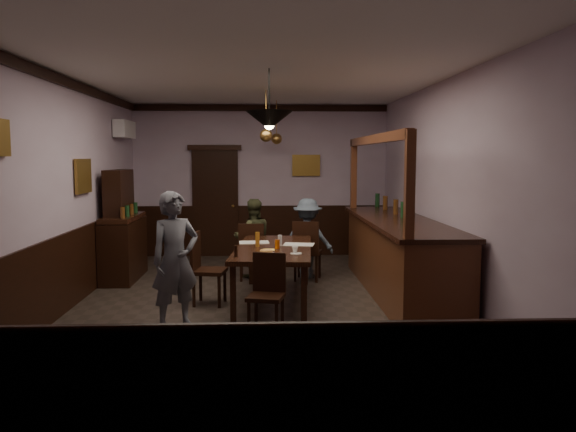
{
  "coord_description": "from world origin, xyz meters",
  "views": [
    {
      "loc": [
        0.06,
        -7.16,
        1.96
      ],
      "look_at": [
        0.4,
        0.56,
        1.15
      ],
      "focal_mm": 35.0,
      "sensor_mm": 36.0,
      "label": 1
    }
  ],
  "objects": [
    {
      "name": "chair_far_left",
      "position": [
        -0.14,
        1.67,
        0.51
      ],
      "size": [
        0.4,
        0.4,
        0.92
      ],
      "rotation": [
        0.0,
        0.0,
        3.14
      ],
      "color": "black",
      "rests_on": "ground"
    },
    {
      "name": "napkin",
      "position": [
        0.13,
        0.12,
        0.75
      ],
      "size": [
        0.16,
        0.16,
        0.0
      ],
      "primitive_type": "cube",
      "rotation": [
        0.0,
        0.0,
        -0.08
      ],
      "color": "#FFD25D",
      "rests_on": "dining_table"
    },
    {
      "name": "chair_far_right",
      "position": [
        0.74,
        1.59,
        0.53
      ],
      "size": [
        0.51,
        0.51,
        0.96
      ],
      "rotation": [
        0.0,
        0.0,
        2.9
      ],
      "color": "black",
      "rests_on": "ground"
    },
    {
      "name": "room",
      "position": [
        0.0,
        0.0,
        1.5
      ],
      "size": [
        5.01,
        8.01,
        3.01
      ],
      "color": "#2D2621",
      "rests_on": "ground"
    },
    {
      "name": "picture_left_small",
      "position": [
        -2.46,
        -1.6,
        2.15
      ],
      "size": [
        0.04,
        0.28,
        0.36
      ],
      "color": "olive",
      "rests_on": "ground"
    },
    {
      "name": "pastry_ring_b",
      "position": [
        0.11,
        -0.2,
        0.79
      ],
      "size": [
        0.13,
        0.13,
        0.04
      ],
      "primitive_type": "torus",
      "color": "#C68C47",
      "rests_on": "pastry_plate"
    },
    {
      "name": "person_seated_right",
      "position": [
        0.77,
        1.87,
        0.65
      ],
      "size": [
        0.95,
        0.73,
        1.3
      ],
      "primitive_type": "imported",
      "rotation": [
        0.0,
        0.0,
        2.8
      ],
      "color": "#4D5B6E",
      "rests_on": "ground"
    },
    {
      "name": "pendant_iron",
      "position": [
        0.13,
        -0.44,
        2.39
      ],
      "size": [
        0.56,
        0.56,
        0.71
      ],
      "color": "black",
      "rests_on": "ground"
    },
    {
      "name": "newspaper_right",
      "position": [
        0.54,
        0.53,
        0.75
      ],
      "size": [
        0.47,
        0.37,
        0.01
      ],
      "primitive_type": "cube",
      "rotation": [
        0.0,
        0.0,
        -0.19
      ],
      "color": "silver",
      "rests_on": "dining_table"
    },
    {
      "name": "soda_can",
      "position": [
        0.24,
        0.23,
        0.81
      ],
      "size": [
        0.07,
        0.07,
        0.12
      ],
      "primitive_type": "cylinder",
      "color": "orange",
      "rests_on": "dining_table"
    },
    {
      "name": "newspaper_left",
      "position": [
        -0.08,
        0.75,
        0.75
      ],
      "size": [
        0.44,
        0.32,
        0.01
      ],
      "primitive_type": "cube",
      "rotation": [
        0.0,
        0.0,
        0.06
      ],
      "color": "silver",
      "rests_on": "dining_table"
    },
    {
      "name": "pastry_plate",
      "position": [
        0.08,
        -0.2,
        0.76
      ],
      "size": [
        0.22,
        0.22,
        0.01
      ],
      "primitive_type": "cylinder",
      "color": "white",
      "rests_on": "dining_table"
    },
    {
      "name": "bar_counter",
      "position": [
        1.99,
        0.73,
        0.58
      ],
      "size": [
        0.94,
        4.05,
        2.27
      ],
      "color": "#512815",
      "rests_on": "ground"
    },
    {
      "name": "pendant_brass_far",
      "position": [
        0.3,
        3.29,
        2.3
      ],
      "size": [
        0.2,
        0.2,
        0.81
      ],
      "color": "#BF8C3F",
      "rests_on": "ground"
    },
    {
      "name": "picture_back",
      "position": [
        0.9,
        3.96,
        1.8
      ],
      "size": [
        0.55,
        0.04,
        0.42
      ],
      "color": "olive",
      "rests_on": "ground"
    },
    {
      "name": "chair_side",
      "position": [
        -0.75,
        0.24,
        0.53
      ],
      "size": [
        0.48,
        0.48,
        0.97
      ],
      "rotation": [
        0.0,
        0.0,
        1.42
      ],
      "color": "black",
      "rests_on": "ground"
    },
    {
      "name": "ac_unit",
      "position": [
        -2.38,
        2.9,
        2.45
      ],
      "size": [
        0.2,
        0.85,
        0.3
      ],
      "color": "white",
      "rests_on": "ground"
    },
    {
      "name": "person_seated_left",
      "position": [
        -0.12,
        1.94,
        0.64
      ],
      "size": [
        0.7,
        0.59,
        1.29
      ],
      "primitive_type": "imported",
      "rotation": [
        0.0,
        0.0,
        3.32
      ],
      "color": "#3D4127",
      "rests_on": "ground"
    },
    {
      "name": "person_standing",
      "position": [
        -0.95,
        -0.8,
        0.79
      ],
      "size": [
        0.69,
        0.64,
        1.58
      ],
      "primitive_type": "imported",
      "rotation": [
        0.0,
        0.0,
        0.59
      ],
      "color": "#575963",
      "rests_on": "ground"
    },
    {
      "name": "chair_near",
      "position": [
        0.1,
        -0.96,
        0.48
      ],
      "size": [
        0.46,
        0.46,
        0.88
      ],
      "rotation": [
        0.0,
        0.0,
        -0.24
      ],
      "color": "black",
      "rests_on": "ground"
    },
    {
      "name": "dining_table",
      "position": [
        0.2,
        0.36,
        0.69
      ],
      "size": [
        1.18,
        2.28,
        0.75
      ],
      "rotation": [
        0.0,
        0.0,
        -0.08
      ],
      "color": "black",
      "rests_on": "ground"
    },
    {
      "name": "door_back",
      "position": [
        -0.9,
        3.95,
        1.05
      ],
      "size": [
        0.9,
        0.06,
        2.1
      ],
      "primitive_type": "cube",
      "color": "black",
      "rests_on": "ground"
    },
    {
      "name": "saucer",
      "position": [
        0.46,
        -0.22,
        0.76
      ],
      "size": [
        0.15,
        0.15,
        0.01
      ],
      "primitive_type": "cylinder",
      "color": "white",
      "rests_on": "dining_table"
    },
    {
      "name": "beer_glass",
      "position": [
        -0.03,
        0.39,
        0.85
      ],
      "size": [
        0.06,
        0.06,
        0.2
      ],
      "primitive_type": "cylinder",
      "color": "#BF721E",
      "rests_on": "dining_table"
    },
    {
      "name": "coffee_cup",
      "position": [
        0.45,
        -0.17,
        0.8
      ],
      "size": [
        0.09,
        0.09,
        0.07
      ],
      "primitive_type": "imported",
      "rotation": [
        0.0,
        0.0,
        -0.08
      ],
      "color": "white",
      "rests_on": "saucer"
    },
    {
      "name": "pendant_brass_mid",
      "position": [
        0.1,
        1.69,
        2.3
      ],
      "size": [
        0.2,
        0.2,
        0.81
      ],
      "color": "#BF8C3F",
      "rests_on": "ground"
    },
    {
      "name": "sideboard",
      "position": [
        -2.21,
        1.86,
        0.71
      ],
      "size": [
        0.48,
        1.33,
        1.76
      ],
      "color": "black",
      "rests_on": "ground"
    },
    {
      "name": "pepper_mill",
      "position": [
        -0.28,
        -0.37,
        0.82
      ],
      "size": [
        0.04,
        0.04,
        0.14
      ],
      "primitive_type": "cylinder",
      "color": "black",
      "rests_on": "dining_table"
    },
    {
      "name": "water_glass",
      "position": [
        0.28,
        0.45,
        0.82
      ],
      "size": [
        0.06,
        0.06,
        0.15
      ],
      "primitive_type": "cylinder",
      "color": "silver",
      "rests_on": "dining_table"
    },
    {
      "name": "picture_left_large",
      "position": [
        -2.46,
        0.8,
        1.7
      ],
      "size": [
        0.04,
        0.62,
        0.48
      ],
      "color": "olive",
      "rests_on": "ground"
    },
    {
      "name": "pastry_ring_a",
      "position": [
        0.07,
        -0.19,
        0.79
      ],
      "size": [
        0.13,
        0.13,
        0.04
      ],
      "primitive_type": "torus",
      "color": "#C68C47",
      "rests_on": "pastry_plate"
    }
  ]
}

